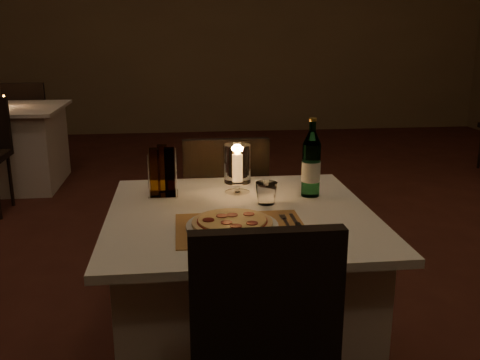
{
  "coord_description": "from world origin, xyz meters",
  "views": [
    {
      "loc": [
        -0.39,
        -2.64,
        1.4
      ],
      "look_at": [
        -0.16,
        -0.72,
        0.86
      ],
      "focal_mm": 40.0,
      "sensor_mm": 36.0,
      "label": 1
    }
  ],
  "objects": [
    {
      "name": "tumbler",
      "position": [
        -0.05,
        -0.65,
        0.78
      ],
      "size": [
        0.09,
        0.09,
        0.09
      ],
      "primitive_type": null,
      "color": "white",
      "rests_on": "main_table"
    },
    {
      "name": "neighbor_table_left",
      "position": [
        -1.95,
        2.41,
        0.37
      ],
      "size": [
        1.0,
        1.0,
        0.74
      ],
      "color": "silver",
      "rests_on": "ground"
    },
    {
      "name": "cruet_caddy",
      "position": [
        -0.46,
        -0.49,
        0.84
      ],
      "size": [
        0.12,
        0.12,
        0.21
      ],
      "color": "white",
      "rests_on": "main_table"
    },
    {
      "name": "knife",
      "position": [
        0.02,
        -0.95,
        0.75
      ],
      "size": [
        0.02,
        0.22,
        0.01
      ],
      "color": "black",
      "rests_on": "placemat"
    },
    {
      "name": "neighbor_candle_left",
      "position": [
        -1.95,
        2.41,
        0.79
      ],
      "size": [
        0.03,
        0.03,
        0.11
      ],
      "color": "white",
      "rests_on": "neighbor_table_left"
    },
    {
      "name": "fork",
      "position": [
        -0.02,
        -0.89,
        0.75
      ],
      "size": [
        0.02,
        0.18,
        0.0
      ],
      "color": "silver",
      "rests_on": "placemat"
    },
    {
      "name": "main_table",
      "position": [
        -0.16,
        -0.74,
        0.37
      ],
      "size": [
        1.0,
        1.0,
        0.74
      ],
      "color": "silver",
      "rests_on": "ground"
    },
    {
      "name": "chair_far",
      "position": [
        -0.16,
        -0.02,
        0.55
      ],
      "size": [
        0.42,
        0.42,
        0.9
      ],
      "color": "black",
      "rests_on": "ground"
    },
    {
      "name": "wall_back",
      "position": [
        0.0,
        5.01,
        1.5
      ],
      "size": [
        8.0,
        0.02,
        3.0
      ],
      "primitive_type": "cube",
      "color": "#87724E",
      "rests_on": "ground"
    },
    {
      "name": "floor",
      "position": [
        0.0,
        0.0,
        -0.01
      ],
      "size": [
        8.0,
        10.0,
        0.02
      ],
      "primitive_type": "cube",
      "color": "#4C2118",
      "rests_on": "ground"
    },
    {
      "name": "placemat",
      "position": [
        -0.18,
        -0.92,
        0.74
      ],
      "size": [
        0.45,
        0.34,
        0.0
      ],
      "primitive_type": "cube",
      "color": "#AA743B",
      "rests_on": "main_table"
    },
    {
      "name": "plate",
      "position": [
        -0.21,
        -0.92,
        0.75
      ],
      "size": [
        0.32,
        0.32,
        0.01
      ],
      "primitive_type": "cylinder",
      "color": "white",
      "rests_on": "placemat"
    },
    {
      "name": "hurricane_candle",
      "position": [
        -0.15,
        -0.51,
        0.86
      ],
      "size": [
        0.11,
        0.11,
        0.21
      ],
      "color": "white",
      "rests_on": "main_table"
    },
    {
      "name": "water_bottle",
      "position": [
        0.15,
        -0.56,
        0.87
      ],
      "size": [
        0.08,
        0.08,
        0.33
      ],
      "color": "#539A6B",
      "rests_on": "main_table"
    },
    {
      "name": "pizza",
      "position": [
        -0.21,
        -0.92,
        0.77
      ],
      "size": [
        0.28,
        0.28,
        0.02
      ],
      "color": "#D8B77F",
      "rests_on": "plate"
    },
    {
      "name": "neighbor_chair_lb",
      "position": [
        -1.95,
        3.12,
        0.55
      ],
      "size": [
        0.42,
        0.42,
        0.9
      ],
      "color": "black",
      "rests_on": "ground"
    }
  ]
}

